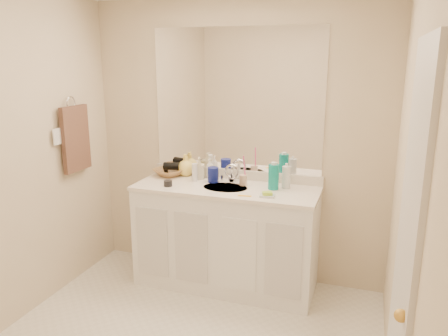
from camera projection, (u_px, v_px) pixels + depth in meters
name	position (u px, v px, depth m)	size (l,w,h in m)	color
wall_back	(236.00, 142.00, 3.77)	(2.60, 0.02, 2.40)	beige
wall_right	(408.00, 205.00, 2.16)	(0.02, 2.60, 2.40)	beige
vanity_cabinet	(226.00, 238.00, 3.70)	(1.50, 0.55, 0.85)	white
countertop	(226.00, 188.00, 3.59)	(1.52, 0.57, 0.03)	white
backsplash	(235.00, 174.00, 3.82)	(1.52, 0.03, 0.08)	silver
sink_basin	(225.00, 189.00, 3.58)	(0.37, 0.37, 0.02)	beige
faucet	(232.00, 175.00, 3.72)	(0.02, 0.02, 0.11)	silver
mirror	(236.00, 101.00, 3.67)	(1.48, 0.01, 1.20)	white
blue_mug	(213.00, 175.00, 3.71)	(0.09, 0.09, 0.13)	navy
tan_cup	(243.00, 180.00, 3.62)	(0.06, 0.06, 0.09)	#D2AE94
toothbrush	(245.00, 168.00, 3.59)	(0.01, 0.01, 0.20)	#E93D88
mouthwash_bottle	(274.00, 177.00, 3.50)	(0.09, 0.09, 0.20)	#0B8D85
clear_pump_bottle	(286.00, 177.00, 3.53)	(0.07, 0.07, 0.18)	silver
soap_dish	(267.00, 196.00, 3.33)	(0.11, 0.09, 0.01)	silver
green_soap	(267.00, 193.00, 3.33)	(0.07, 0.05, 0.03)	#AFE137
orange_comb	(245.00, 196.00, 3.34)	(0.11, 0.02, 0.00)	yellow
dark_jar	(168.00, 183.00, 3.60)	(0.07, 0.07, 0.05)	black
extra_white_bottle	(195.00, 172.00, 3.74)	(0.05, 0.05, 0.15)	white
soap_bottle_white	(210.00, 168.00, 3.83)	(0.07, 0.07, 0.17)	white
soap_bottle_cream	(199.00, 168.00, 3.81)	(0.09, 0.09, 0.19)	beige
soap_bottle_yellow	(186.00, 165.00, 3.91)	(0.15, 0.15, 0.19)	#F5D95F
wicker_basket	(170.00, 172.00, 3.92)	(0.27, 0.27, 0.07)	brown
hair_dryer	(172.00, 166.00, 3.90)	(0.07, 0.07, 0.14)	black
towel_ring	(71.00, 103.00, 3.60)	(0.11, 0.11, 0.01)	silver
hand_towel	(76.00, 139.00, 3.66)	(0.04, 0.32, 0.55)	#3A261F
switch_plate	(57.00, 137.00, 3.48)	(0.01, 0.09, 0.13)	white
door	(405.00, 268.00, 1.94)	(0.02, 0.82, 2.00)	silver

